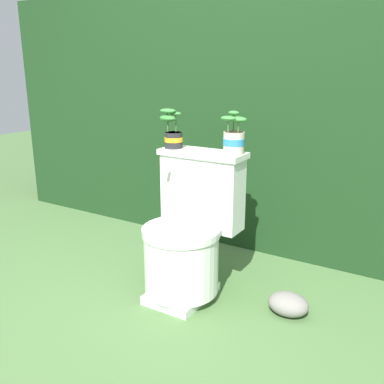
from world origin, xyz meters
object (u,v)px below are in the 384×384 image
(toilet, at_px, (189,236))
(potted_plant_left, at_px, (172,132))
(potted_plant_midleft, at_px, (234,138))
(garden_stone, at_px, (288,304))

(toilet, xyz_separation_m, potted_plant_left, (-0.18, 0.13, 0.52))
(potted_plant_midleft, relative_size, garden_stone, 1.06)
(potted_plant_left, xyz_separation_m, garden_stone, (0.72, -0.06, -0.79))
(toilet, height_order, garden_stone, toilet)
(potted_plant_left, bearing_deg, toilet, -34.97)
(garden_stone, bearing_deg, potted_plant_midleft, 166.98)
(potted_plant_left, xyz_separation_m, potted_plant_midleft, (0.36, 0.02, -0.00))
(toilet, height_order, potted_plant_midleft, potted_plant_midleft)
(toilet, distance_m, potted_plant_midleft, 0.56)
(toilet, relative_size, garden_stone, 3.74)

